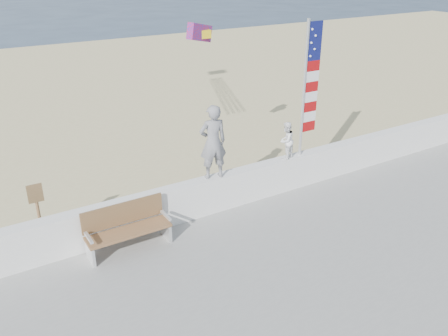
{
  "coord_description": "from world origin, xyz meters",
  "views": [
    {
      "loc": [
        -5.15,
        -6.89,
        5.96
      ],
      "look_at": [
        0.2,
        1.8,
        1.35
      ],
      "focal_mm": 38.0,
      "sensor_mm": 36.0,
      "label": 1
    }
  ],
  "objects_px": {
    "adult": "(213,142)",
    "child": "(286,141)",
    "bench": "(127,227)",
    "flag": "(308,83)"
  },
  "relations": [
    {
      "from": "adult",
      "to": "child",
      "type": "height_order",
      "value": "adult"
    },
    {
      "from": "bench",
      "to": "child",
      "type": "bearing_deg",
      "value": 5.66
    },
    {
      "from": "bench",
      "to": "flag",
      "type": "relative_size",
      "value": 0.51
    },
    {
      "from": "child",
      "to": "flag",
      "type": "xyz_separation_m",
      "value": [
        0.61,
        -0.0,
        1.42
      ]
    },
    {
      "from": "bench",
      "to": "flag",
      "type": "xyz_separation_m",
      "value": [
        5.19,
        0.45,
        2.3
      ]
    },
    {
      "from": "child",
      "to": "flag",
      "type": "distance_m",
      "value": 1.54
    },
    {
      "from": "adult",
      "to": "child",
      "type": "distance_m",
      "value": 2.22
    },
    {
      "from": "child",
      "to": "flag",
      "type": "bearing_deg",
      "value": 158.22
    },
    {
      "from": "adult",
      "to": "bench",
      "type": "xyz_separation_m",
      "value": [
        -2.4,
        -0.45,
        -1.29
      ]
    },
    {
      "from": "bench",
      "to": "flag",
      "type": "height_order",
      "value": "flag"
    }
  ]
}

